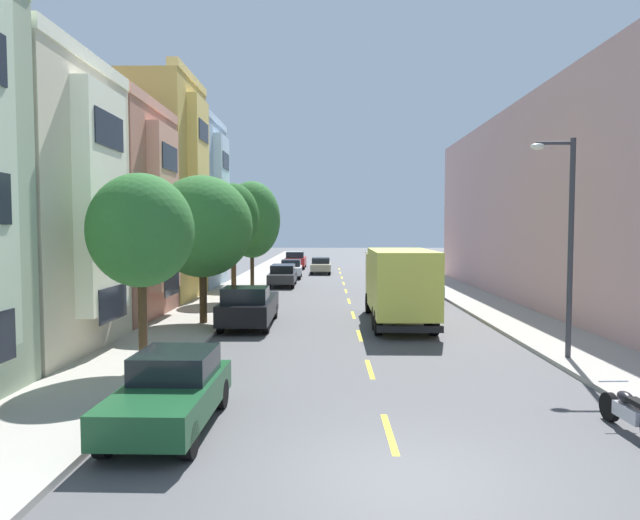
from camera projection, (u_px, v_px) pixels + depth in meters
ground_plane at (344, 286)px, 38.81m from camera, size 160.00×160.00×0.00m
sidewalk_left at (240, 288)px, 36.90m from camera, size 3.20×120.00×0.14m
sidewalk_right at (451, 288)px, 36.72m from camera, size 3.20×120.00×0.14m
lane_centerline_dashes at (347, 296)px, 33.32m from camera, size 0.14×47.20×0.01m
townhouse_third_terracotta at (23, 216)px, 24.30m from camera, size 12.90×6.51×9.63m
townhouse_fourth_mustard at (77, 193)px, 30.92m from camera, size 14.09×6.51×12.61m
townhouse_fifth_powder_blue at (132, 207)px, 37.64m from camera, size 12.61×6.51×11.58m
apartment_block_opposite at (616, 203)px, 28.35m from camera, size 10.00×36.00×10.74m
street_tree_nearest at (141, 231)px, 15.21m from camera, size 2.91×2.91×5.45m
street_tree_second at (202, 227)px, 22.70m from camera, size 4.14×4.14×6.12m
street_tree_third at (233, 218)px, 30.16m from camera, size 2.84×2.84×6.42m
street_tree_farthest at (252, 220)px, 37.66m from camera, size 3.90×3.90×7.19m
street_lamp at (566, 231)px, 16.48m from camera, size 1.35×0.28×6.61m
delivery_box_truck at (399, 281)px, 23.24m from camera, size 2.47×7.64×3.19m
parked_pickup_red at (296, 260)px, 56.41m from camera, size 2.00×5.30×1.73m
parked_hatchback_white at (291, 269)px, 45.38m from camera, size 1.80×4.02×1.50m
parked_wagon_charcoal at (283, 275)px, 39.00m from camera, size 1.86×4.72×1.50m
parked_hatchback_forest at (171, 391)px, 11.13m from camera, size 1.80×4.03×1.50m
parked_pickup_black at (249, 306)px, 22.88m from camera, size 2.03×5.31×1.73m
parked_sedan_navy at (407, 275)px, 39.01m from camera, size 1.88×4.53×1.43m
parked_sedan_sky at (422, 286)px, 31.69m from camera, size 1.91×4.54×1.43m
parked_sedan_orange at (396, 269)px, 45.40m from camera, size 1.86×4.52×1.43m
moving_champagne_sedan at (321, 265)px, 50.04m from camera, size 1.80×4.50×1.43m
parked_motorcycle at (630, 413)px, 10.83m from camera, size 0.62×2.05×0.90m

